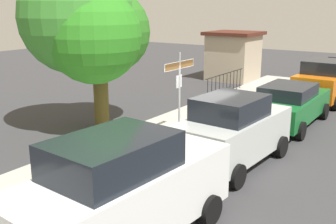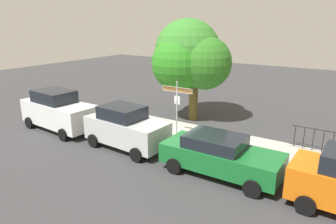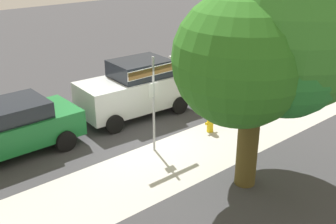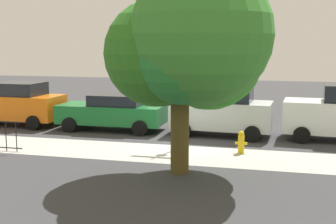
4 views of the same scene
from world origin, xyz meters
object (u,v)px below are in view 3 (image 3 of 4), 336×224
car_white (225,62)px  car_green (2,130)px  shade_tree (271,44)px  street_sign (153,87)px  car_silver (135,89)px  fire_hydrant (210,121)px

car_white → car_green: size_ratio=1.03×
shade_tree → street_sign: bearing=-72.2°
street_sign → car_silver: 3.04m
car_green → shade_tree: bearing=128.5°
shade_tree → car_green: size_ratio=1.30×
car_green → car_white: bearing=-179.9°
car_white → fire_hydrant: size_ratio=6.11×
car_white → car_silver: size_ratio=1.15×
street_sign → car_green: 4.60m
street_sign → car_green: street_sign is taller
car_silver → car_green: 4.79m
street_sign → car_white: bearing=-156.3°
car_green → fire_hydrant: 6.47m
street_sign → car_silver: size_ratio=0.71×
car_silver → car_green: car_silver is taller
car_white → fire_hydrant: bearing=40.9°
car_white → shade_tree: bearing=53.1°
shade_tree → car_green: bearing=-51.5°
street_sign → car_silver: street_sign is taller
street_sign → shade_tree: bearing=107.8°
street_sign → fire_hydrant: bearing=174.9°
street_sign → car_green: (3.57, -2.63, -1.21)m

